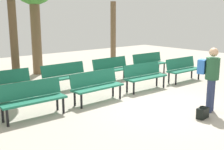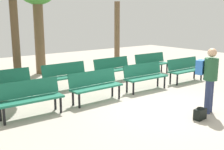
{
  "view_description": "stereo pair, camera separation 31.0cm",
  "coord_description": "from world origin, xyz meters",
  "views": [
    {
      "loc": [
        -5.66,
        -4.65,
        2.41
      ],
      "look_at": [
        0.0,
        2.1,
        0.55
      ],
      "focal_mm": 44.7,
      "sensor_mm": 36.0,
      "label": 1
    },
    {
      "loc": [
        -5.42,
        -4.84,
        2.41
      ],
      "look_at": [
        0.0,
        2.1,
        0.55
      ],
      "focal_mm": 44.7,
      "sensor_mm": 36.0,
      "label": 2
    }
  ],
  "objects": [
    {
      "name": "bench_r1_c3",
      "position": [
        3.05,
        3.29,
        0.5
      ],
      "size": [
        1.61,
        0.53,
        0.87
      ],
      "rotation": [
        0.0,
        0.0,
        -0.03
      ],
      "color": "#19664C",
      "rests_on": "ground_plane"
    },
    {
      "name": "bench_r0_c3",
      "position": [
        3.03,
        1.55,
        0.5
      ],
      "size": [
        1.61,
        0.51,
        0.87
      ],
      "rotation": [
        0.0,
        0.0,
        -0.02
      ],
      "color": "#19664C",
      "rests_on": "ground_plane"
    },
    {
      "name": "bench_r1_c2",
      "position": [
        0.99,
        3.28,
        0.5
      ],
      "size": [
        1.61,
        0.5,
        0.87
      ],
      "rotation": [
        0.0,
        0.0,
        0.01
      ],
      "color": "#19664C",
      "rests_on": "ground_plane"
    },
    {
      "name": "bench_r0_c1",
      "position": [
        -1.04,
        1.56,
        0.5
      ],
      "size": [
        1.61,
        0.52,
        0.87
      ],
      "rotation": [
        0.0,
        0.0,
        0.02
      ],
      "color": "#19664C",
      "rests_on": "ground_plane"
    },
    {
      "name": "visitor_with_backpack",
      "position": [
        0.67,
        -0.97,
        0.94
      ],
      "size": [
        0.44,
        0.58,
        1.65
      ],
      "rotation": [
        0.0,
        0.0,
        3.41
      ],
      "color": "navy",
      "rests_on": "ground_plane"
    },
    {
      "name": "bench_r1_c1",
      "position": [
        -1.03,
        3.29,
        0.5
      ],
      "size": [
        1.61,
        0.51,
        0.87
      ],
      "rotation": [
        0.0,
        0.0,
        0.02
      ],
      "color": "#19664C",
      "rests_on": "ground_plane"
    },
    {
      "name": "bench_r1_c0",
      "position": [
        -3.04,
        3.31,
        0.5
      ],
      "size": [
        1.61,
        0.52,
        0.87
      ],
      "rotation": [
        0.0,
        0.0,
        -0.02
      ],
      "color": "#19664C",
      "rests_on": "ground_plane"
    },
    {
      "name": "tree_2",
      "position": [
        3.67,
        6.39,
        1.57
      ],
      "size": [
        0.28,
        0.28,
        3.15
      ],
      "color": "brown",
      "rests_on": "ground_plane"
    },
    {
      "name": "bench_r0_c0",
      "position": [
        -2.98,
        1.54,
        0.5
      ],
      "size": [
        1.61,
        0.51,
        0.87
      ],
      "rotation": [
        0.0,
        0.0,
        -0.02
      ],
      "color": "#19664C",
      "rests_on": "ground_plane"
    },
    {
      "name": "handbag",
      "position": [
        0.1,
        -1.17,
        0.13
      ],
      "size": [
        0.33,
        0.21,
        0.29
      ],
      "color": "black",
      "rests_on": "ground_plane"
    },
    {
      "name": "ground_plane",
      "position": [
        0.0,
        0.0,
        0.0
      ],
      "size": [
        24.0,
        24.0,
        0.0
      ],
      "primitive_type": "plane",
      "color": "#B2A899"
    },
    {
      "name": "bench_r0_c2",
      "position": [
        1.0,
        1.61,
        0.5
      ],
      "size": [
        1.61,
        0.52,
        0.87
      ],
      "rotation": [
        0.0,
        0.0,
        -0.03
      ],
      "color": "#19664C",
      "rests_on": "ground_plane"
    }
  ]
}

